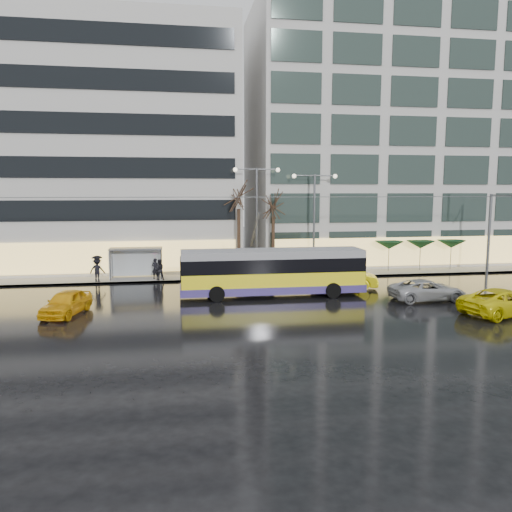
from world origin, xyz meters
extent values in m
plane|color=black|center=(0.00, 0.00, 0.00)|extent=(140.00, 140.00, 0.00)
cube|color=gray|center=(2.00, 14.00, 0.07)|extent=(80.00, 10.00, 0.15)
cube|color=slate|center=(2.00, 9.05, 0.07)|extent=(80.00, 0.10, 0.15)
cube|color=#BCB8B3|center=(-16.00, 19.00, 11.15)|extent=(34.00, 14.00, 22.00)
cube|color=#BCB8B3|center=(19.00, 19.00, 12.65)|extent=(32.00, 14.00, 25.00)
cube|color=yellow|center=(1.79, 2.68, 1.10)|extent=(12.54, 2.67, 1.57)
cube|color=#3F317B|center=(1.79, 2.68, 0.57)|extent=(12.58, 2.71, 0.52)
cube|color=black|center=(1.79, 2.68, 2.24)|extent=(12.56, 2.69, 0.94)
cube|color=gray|center=(1.79, 2.68, 2.97)|extent=(12.54, 2.67, 0.52)
cube|color=black|center=(8.09, 2.65, 2.09)|extent=(0.07, 2.40, 1.36)
cube|color=black|center=(-4.50, 2.71, 2.09)|extent=(0.07, 2.40, 1.36)
cylinder|color=black|center=(5.77, 3.96, 0.52)|extent=(1.05, 0.37, 1.04)
cylinder|color=black|center=(5.75, 1.35, 0.52)|extent=(1.05, 0.37, 1.04)
cylinder|color=black|center=(-2.17, 4.00, 0.52)|extent=(1.05, 0.37, 1.04)
cylinder|color=black|center=(-2.18, 1.39, 0.52)|extent=(1.05, 0.37, 1.04)
cylinder|color=#595B60|center=(0.76, 3.67, 4.49)|extent=(0.08, 3.88, 2.75)
cylinder|color=#595B60|center=(0.76, 4.19, 4.49)|extent=(0.08, 3.88, 2.75)
cylinder|color=#595B60|center=(22.00, 8.50, 3.50)|extent=(0.24, 0.24, 7.00)
cube|color=#595B60|center=(22.00, 6.00, 6.90)|extent=(0.10, 5.00, 0.10)
cylinder|color=#595B60|center=(1.00, 5.75, 6.80)|extent=(42.00, 0.04, 0.04)
cylinder|color=#595B60|center=(1.00, 6.25, 6.80)|extent=(42.00, 0.04, 0.04)
cube|color=#595B60|center=(-8.00, 10.50, 2.60)|extent=(4.20, 1.60, 0.12)
cube|color=silver|center=(-8.00, 11.20, 1.35)|extent=(4.00, 0.05, 2.20)
cube|color=white|center=(-10.05, 10.50, 1.35)|extent=(0.10, 1.40, 2.20)
cylinder|color=#595B60|center=(-10.00, 9.80, 1.35)|extent=(0.10, 0.10, 2.40)
cylinder|color=#595B60|center=(-10.00, 11.20, 1.35)|extent=(0.10, 0.10, 2.40)
cylinder|color=#595B60|center=(-6.00, 9.80, 1.35)|extent=(0.10, 0.10, 2.40)
cylinder|color=#595B60|center=(-6.00, 11.20, 1.35)|extent=(0.10, 0.10, 2.40)
cylinder|color=#595B60|center=(2.00, 10.80, 4.65)|extent=(0.18, 0.18, 9.00)
cylinder|color=#595B60|center=(1.10, 10.80, 9.05)|extent=(1.80, 0.10, 0.10)
cylinder|color=#595B60|center=(2.90, 10.80, 9.05)|extent=(1.80, 0.10, 0.10)
sphere|color=#FFF2CC|center=(0.20, 10.80, 9.00)|extent=(0.36, 0.36, 0.36)
sphere|color=#FFF2CC|center=(3.80, 10.80, 9.00)|extent=(0.36, 0.36, 0.36)
cylinder|color=#595B60|center=(7.00, 10.80, 4.40)|extent=(0.18, 0.18, 8.50)
cylinder|color=#595B60|center=(6.10, 10.80, 8.55)|extent=(1.80, 0.10, 0.10)
cylinder|color=#595B60|center=(7.90, 10.80, 8.55)|extent=(1.80, 0.10, 0.10)
sphere|color=#FFF2CC|center=(5.20, 10.80, 8.50)|extent=(0.36, 0.36, 0.36)
sphere|color=#FFF2CC|center=(8.80, 10.80, 8.50)|extent=(0.36, 0.36, 0.36)
cylinder|color=black|center=(0.50, 11.00, 2.95)|extent=(0.28, 0.28, 5.60)
cylinder|color=black|center=(3.50, 11.20, 2.60)|extent=(0.28, 0.28, 4.90)
cylinder|color=#595B60|center=(14.00, 11.00, 1.25)|extent=(0.06, 0.06, 2.20)
cone|color=#0F3919|center=(14.00, 11.00, 2.45)|extent=(2.50, 2.50, 0.70)
cylinder|color=#595B60|center=(17.00, 11.00, 1.25)|extent=(0.06, 0.06, 2.20)
cone|color=#0F3919|center=(17.00, 11.00, 2.45)|extent=(2.50, 2.50, 0.70)
cylinder|color=#595B60|center=(20.00, 11.00, 1.25)|extent=(0.06, 0.06, 2.20)
cone|color=#0F3919|center=(20.00, 11.00, 2.45)|extent=(2.50, 2.50, 0.70)
imported|color=#EFAA0C|center=(-11.20, -0.69, 0.73)|extent=(2.72, 4.58, 1.46)
imported|color=#FFE90D|center=(7.67, 4.67, 0.82)|extent=(5.28, 3.09, 1.64)
imported|color=yellow|center=(14.28, -4.68, 0.78)|extent=(6.08, 3.99, 1.55)
imported|color=#A3A4A8|center=(11.72, -0.37, 0.70)|extent=(5.06, 2.39, 1.40)
imported|color=black|center=(-6.46, 9.93, 1.01)|extent=(0.74, 0.63, 1.71)
imported|color=#CB438E|center=(-6.46, 9.93, 1.90)|extent=(1.27, 1.28, 0.88)
imported|color=black|center=(-6.14, 9.41, 0.99)|extent=(0.92, 0.78, 1.68)
imported|color=black|center=(-10.92, 9.43, 1.10)|extent=(1.33, 0.91, 1.89)
imported|color=black|center=(-10.92, 9.43, 1.90)|extent=(0.95, 0.95, 0.72)
camera|label=1|loc=(-4.71, -30.76, 7.25)|focal=35.00mm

